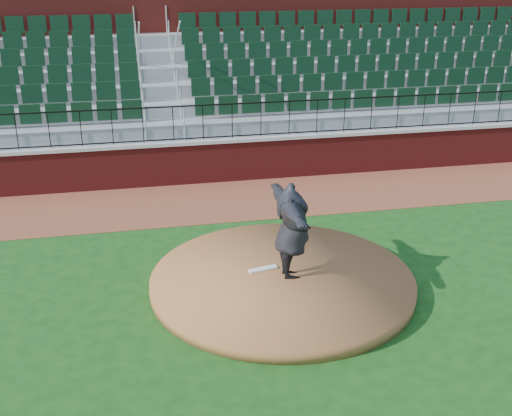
{
  "coord_description": "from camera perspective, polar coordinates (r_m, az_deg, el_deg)",
  "views": [
    {
      "loc": [
        -2.59,
        -11.11,
        6.52
      ],
      "look_at": [
        0.0,
        1.5,
        1.3
      ],
      "focal_mm": 45.59,
      "sensor_mm": 36.0,
      "label": 1
    }
  ],
  "objects": [
    {
      "name": "wall_railing",
      "position": [
        18.89,
        -3.38,
        7.56
      ],
      "size": [
        34.0,
        0.05,
        1.0
      ],
      "primitive_type": null,
      "color": "black",
      "rests_on": "wall_cap"
    },
    {
      "name": "warning_track",
      "position": [
        17.94,
        -2.5,
        0.75
      ],
      "size": [
        34.0,
        3.2,
        0.01
      ],
      "primitive_type": "cube",
      "color": "brown",
      "rests_on": "ground"
    },
    {
      "name": "pitcher",
      "position": [
        12.91,
        3.17,
        -1.98
      ],
      "size": [
        0.69,
        2.5,
        2.03
      ],
      "primitive_type": "imported",
      "rotation": [
        0.0,
        0.0,
        1.57
      ],
      "color": "black",
      "rests_on": "pitchers_mound"
    },
    {
      "name": "pitchers_mound",
      "position": [
        13.39,
        2.31,
        -6.47
      ],
      "size": [
        5.39,
        5.39,
        0.25
      ],
      "primitive_type": "cylinder",
      "color": "brown",
      "rests_on": "ground"
    },
    {
      "name": "concourse_wall",
      "position": [
        24.08,
        -5.42,
        12.96
      ],
      "size": [
        34.0,
        0.5,
        5.5
      ],
      "primitive_type": "cube",
      "color": "maroon",
      "rests_on": "ground"
    },
    {
      "name": "pitching_rubber",
      "position": [
        13.56,
        0.62,
        -5.38
      ],
      "size": [
        0.62,
        0.27,
        0.04
      ],
      "primitive_type": "cube",
      "rotation": [
        0.0,
        0.0,
        0.2
      ],
      "color": "white",
      "rests_on": "pitchers_mound"
    },
    {
      "name": "seating_stands",
      "position": [
        21.42,
        -4.5,
        10.63
      ],
      "size": [
        34.0,
        5.1,
        4.6
      ],
      "primitive_type": null,
      "color": "gray",
      "rests_on": "ground"
    },
    {
      "name": "wall_cap",
      "position": [
        19.04,
        -3.35,
        5.96
      ],
      "size": [
        34.0,
        0.45,
        0.1
      ],
      "primitive_type": "cube",
      "color": "#B7B7B7",
      "rests_on": "field_wall"
    },
    {
      "name": "field_wall",
      "position": [
        19.23,
        -3.3,
        4.1
      ],
      "size": [
        34.0,
        0.35,
        1.2
      ],
      "primitive_type": "cube",
      "color": "maroon",
      "rests_on": "ground"
    },
    {
      "name": "ground",
      "position": [
        13.14,
        1.33,
        -7.68
      ],
      "size": [
        90.0,
        90.0,
        0.0
      ],
      "primitive_type": "plane",
      "color": "#144213",
      "rests_on": "ground"
    }
  ]
}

